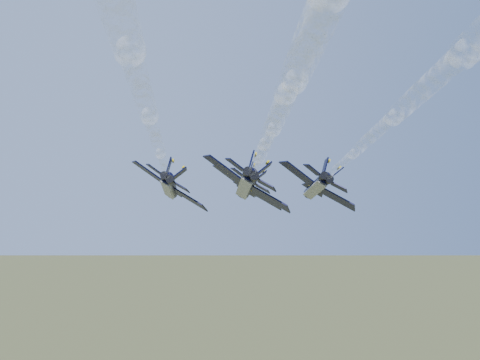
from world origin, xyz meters
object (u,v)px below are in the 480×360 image
object	(u,v)px
jet_lead	(247,188)
jet_slot	(246,184)
jet_left	(170,186)
jet_right	(316,186)

from	to	relation	value
jet_lead	jet_slot	xyz separation A→B (m)	(-6.51, -21.22, 0.00)
jet_lead	jet_left	bearing A→B (deg)	-140.36
jet_left	jet_slot	world-z (taller)	same
jet_right	jet_left	bearing A→B (deg)	-179.33
jet_left	jet_slot	xyz separation A→B (m)	(8.05, -14.57, 0.00)
jet_lead	jet_right	xyz separation A→B (m)	(7.67, -12.37, 0.00)
jet_left	jet_slot	bearing A→B (deg)	-45.98
jet_lead	jet_right	distance (m)	14.56
jet_left	jet_right	distance (m)	22.96
jet_lead	jet_slot	distance (m)	22.20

